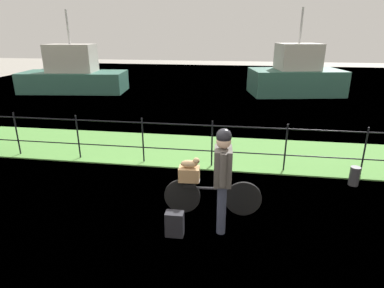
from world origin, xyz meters
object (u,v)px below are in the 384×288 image
wooden_crate (189,174)px  terrier_dog (191,163)px  moored_boat_mid (296,76)px  mooring_bollard (354,176)px  backpack_on_paving (175,224)px  cyclist_person (223,172)px  bicycle_main (211,196)px  moored_boat_near (73,75)px

wooden_crate → terrier_dog: 0.20m
wooden_crate → moored_boat_mid: 12.20m
wooden_crate → terrier_dog: terrier_dog is taller
mooring_bollard → backpack_on_paving: bearing=-145.7°
cyclist_person → moored_boat_mid: size_ratio=0.36×
terrier_dog → cyclist_person: bearing=-36.7°
bicycle_main → cyclist_person: size_ratio=0.99×
cyclist_person → backpack_on_paving: 1.10m
mooring_bollard → moored_boat_mid: moored_boat_mid is taller
wooden_crate → cyclist_person: 0.76m
wooden_crate → mooring_bollard: 3.58m
terrier_dog → mooring_bollard: terrier_dog is taller
mooring_bollard → moored_boat_mid: (0.24, 10.15, 0.70)m
moored_boat_mid → terrier_dog: bearing=-106.1°
wooden_crate → moored_boat_mid: bearing=73.7°
bicycle_main → moored_boat_near: size_ratio=0.31×
wooden_crate → moored_boat_near: size_ratio=0.06×
terrier_dog → mooring_bollard: size_ratio=0.80×
backpack_on_paving → mooring_bollard: bearing=-147.1°
terrier_dog → bicycle_main: bearing=3.8°
wooden_crate → moored_boat_near: bearing=125.9°
mooring_bollard → moored_boat_near: bearing=140.1°
mooring_bollard → moored_boat_mid: 10.18m
backpack_on_paving → moored_boat_mid: moored_boat_mid is taller
wooden_crate → mooring_bollard: bearing=26.2°
wooden_crate → moored_boat_mid: (3.41, 11.71, 0.15)m
cyclist_person → moored_boat_near: size_ratio=0.31×
terrier_dog → moored_boat_mid: bearing=73.9°
backpack_on_paving → moored_boat_mid: (3.53, 12.40, 0.70)m
moored_boat_mid → wooden_crate: bearing=-106.3°
backpack_on_paving → moored_boat_near: bearing=-57.6°
moored_boat_near → wooden_crate: bearing=-54.1°
cyclist_person → moored_boat_near: moored_boat_near is taller
moored_boat_near → moored_boat_mid: size_ratio=1.15×
cyclist_person → mooring_bollard: bearing=37.2°
wooden_crate → moored_boat_mid: moored_boat_mid is taller
moored_boat_near → moored_boat_mid: 11.23m
backpack_on_paving → terrier_dog: bearing=-103.0°
bicycle_main → backpack_on_paving: size_ratio=4.16×
cyclist_person → backpack_on_paving: (-0.70, -0.27, -0.80)m
mooring_bollard → moored_boat_mid: size_ratio=0.09×
bicycle_main → mooring_bollard: bearing=28.8°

